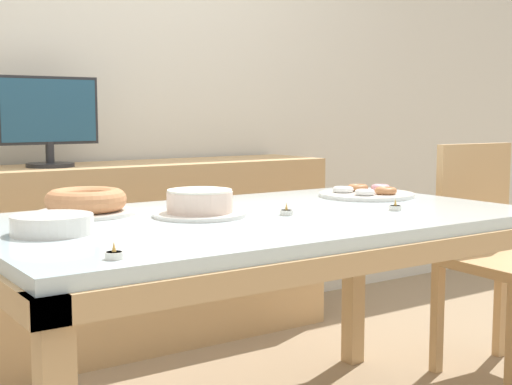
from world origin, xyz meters
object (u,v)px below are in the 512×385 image
Objects in this scene: chair at (494,247)px; tealight_right_edge at (114,255)px; cake_golden_bundt at (86,203)px; cake_chocolate_round at (200,204)px; plate_stack at (52,224)px; computer_monitor at (49,122)px; tealight_near_front at (286,212)px; pastry_platter at (367,193)px; tealight_left_edge at (395,207)px.

chair is 23.50× the size of tealight_right_edge.
tealight_right_edge is at bearing -106.44° from cake_golden_bundt.
cake_golden_bundt is at bearing 73.56° from tealight_right_edge.
cake_golden_bundt is (-0.27, 0.23, 0.00)m from cake_chocolate_round.
chair is 1.37m from cake_chocolate_round.
cake_golden_bundt reaches higher than plate_stack.
computer_monitor is 1.48× the size of cake_chocolate_round.
plate_stack reaches higher than tealight_near_front.
plate_stack is (-0.47, -0.06, -0.01)m from cake_chocolate_round.
cake_golden_bundt is 1.05m from pastry_platter.
computer_monitor reaches higher than tealight_near_front.
cake_golden_bundt is at bearing 172.61° from pastry_platter.
tealight_left_edge is (-0.77, -0.20, 0.24)m from chair.
plate_stack is (-1.24, -0.15, 0.01)m from pastry_platter.
computer_monitor reaches higher than cake_chocolate_round.
plate_stack is at bearing -173.04° from pastry_platter.
computer_monitor is 2.02× the size of plate_stack.
tealight_left_edge is at bearing -165.66° from chair.
plate_stack reaches higher than pastry_platter.
cake_golden_bundt is 0.61m from tealight_near_front.
computer_monitor is at bearing 94.42° from cake_chocolate_round.
pastry_platter is 8.89× the size of tealight_near_front.
plate_stack is at bearing -179.60° from chair.
tealight_near_front is (0.31, -1.24, -0.26)m from computer_monitor.
tealight_near_front is at bearing -175.69° from chair.
pastry_platter is at bearing 23.60° from tealight_right_edge.
pastry_platter is 8.89× the size of tealight_left_edge.
cake_golden_bundt reaches higher than tealight_right_edge.
tealight_right_edge is at bearing -103.86° from computer_monitor.
tealight_right_edge is (-1.82, -0.40, 0.24)m from chair.
plate_stack is 5.25× the size of tealight_near_front.
tealight_near_front is (0.70, 0.32, 0.00)m from tealight_right_edge.
tealight_left_edge is (0.85, -0.47, -0.03)m from cake_golden_bundt.
computer_monitor is (-1.43, 1.15, 0.51)m from chair.
plate_stack is at bearing -172.79° from cake_chocolate_round.
computer_monitor is 1.62m from tealight_right_edge.
chair is 0.83m from tealight_left_edge.
tealight_right_edge is at bearing -156.40° from pastry_platter.
cake_chocolate_round is (0.09, -1.11, -0.24)m from computer_monitor.
pastry_platter reaches higher than tealight_left_edge.
tealight_near_front is (-0.35, 0.11, 0.00)m from tealight_left_edge.
tealight_right_edge is at bearing -89.61° from plate_stack.
chair is at bearing 0.40° from plate_stack.
tealight_right_edge is at bearing -136.23° from cake_chocolate_round.
plate_stack is at bearing 174.17° from tealight_near_front.
tealight_near_front is (0.50, -0.36, -0.03)m from cake_golden_bundt.
chair is 4.48× the size of plate_stack.
tealight_left_edge is at bearing -63.80° from computer_monitor.
plate_stack is (-1.82, -0.01, 0.26)m from chair.
tealight_near_front is at bearing -157.63° from pastry_platter.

